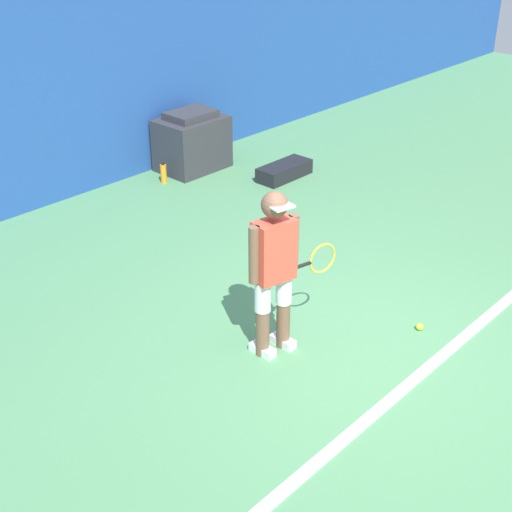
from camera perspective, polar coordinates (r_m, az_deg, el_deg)
ground_plane at (r=6.40m, az=8.17°, el=-7.32°), size 24.00×24.00×0.00m
back_wall at (r=9.02m, az=-17.08°, el=13.55°), size 24.00×0.10×3.19m
court_baseline at (r=6.15m, az=12.80°, el=-9.39°), size 21.60×0.10×0.01m
tennis_player at (r=5.89m, az=1.52°, el=-0.90°), size 0.89×0.32×1.50m
tennis_ball at (r=6.73m, az=12.95°, el=-5.53°), size 0.07×0.07×0.07m
covered_chair at (r=10.13m, az=-5.14°, el=9.08°), size 0.93×0.68×0.83m
equipment_bag at (r=9.87m, az=2.28°, el=6.82°), size 0.82×0.35×0.20m
water_bottle at (r=9.76m, az=-7.41°, el=6.57°), size 0.08×0.08×0.28m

